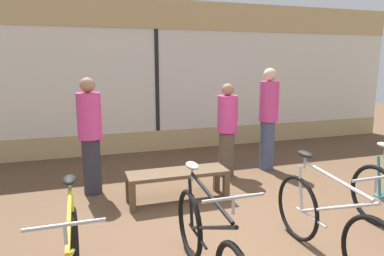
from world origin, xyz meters
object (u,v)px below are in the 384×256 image
Objects in this scene: customer_mid_floor at (90,132)px; display_bench at (178,176)px; bicycle_right at (329,225)px; customer_near_rack at (268,117)px; bicycle_left at (208,246)px; customer_by_window at (227,127)px.

display_bench is at bearing -31.27° from customer_mid_floor.
bicycle_right is 0.96× the size of customer_near_rack.
display_bench is 0.77× the size of customer_near_rack.
bicycle_left is 3.06m from customer_by_window.
bicycle_right is 1.25× the size of display_bench.
customer_near_rack is at bearing 51.87° from bicycle_left.
customer_by_window is (1.37, 2.70, 0.46)m from bicycle_left.
bicycle_right is 1.11× the size of customer_by_window.
customer_mid_floor is (-3.06, -0.23, -0.04)m from customer_near_rack.
customer_mid_floor is (-0.86, 2.58, 0.54)m from bicycle_left.
customer_mid_floor is at bearing 128.77° from bicycle_right.
display_bench is 1.45m from customer_by_window.
bicycle_right is at bearing -51.23° from customer_mid_floor.
customer_near_rack reaches higher than display_bench.
customer_near_rack is (1.94, 0.91, 0.61)m from display_bench.
display_bench is 0.89× the size of customer_by_window.
customer_near_rack is 3.07m from customer_mid_floor.
customer_near_rack is 0.85m from customer_by_window.
customer_near_rack is 1.15× the size of customer_by_window.
bicycle_right is 2.14m from display_bench.
customer_by_window reaches higher than bicycle_right.
customer_mid_floor reaches higher than display_bench.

